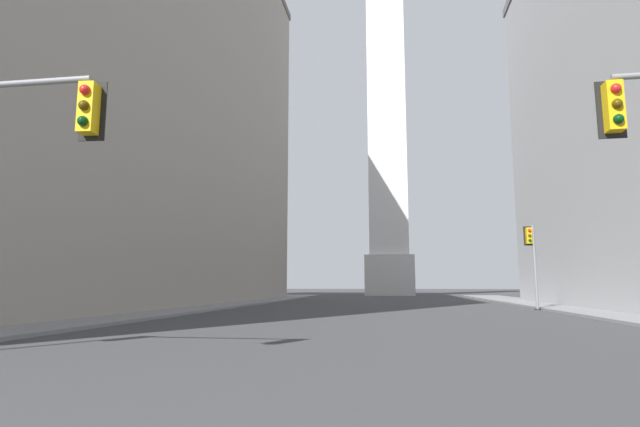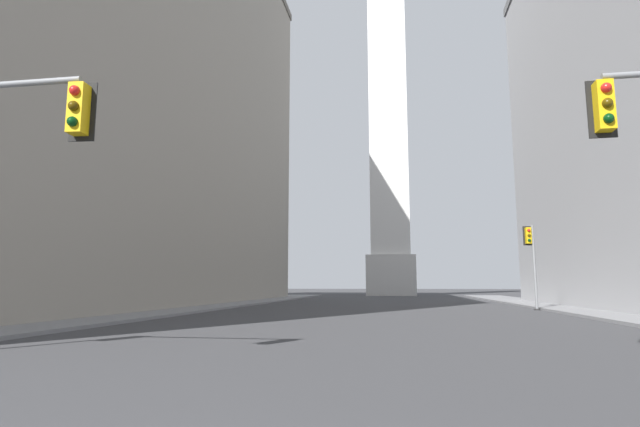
{
  "view_description": "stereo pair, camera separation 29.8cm",
  "coord_description": "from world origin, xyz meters",
  "views": [
    {
      "loc": [
        1.07,
        -2.11,
        1.7
      ],
      "look_at": [
        -5.88,
        43.31,
        8.26
      ],
      "focal_mm": 28.0,
      "sensor_mm": 36.0,
      "label": 1
    },
    {
      "loc": [
        1.36,
        -2.06,
        1.7
      ],
      "look_at": [
        -5.88,
        43.31,
        8.26
      ],
      "focal_mm": 28.0,
      "sensor_mm": 36.0,
      "label": 2
    }
  ],
  "objects": [
    {
      "name": "obelisk",
      "position": [
        0.0,
        78.1,
        32.85
      ],
      "size": [
        7.59,
        7.59,
        68.73
      ],
      "color": "silver",
      "rests_on": "ground_plane"
    },
    {
      "name": "sidewalk_right",
      "position": [
        13.18,
        28.12,
        0.07
      ],
      "size": [
        5.0,
        93.72,
        0.15
      ],
      "primitive_type": "cube",
      "color": "slate",
      "rests_on": "ground_plane"
    },
    {
      "name": "traffic_light_mid_right",
      "position": [
        10.24,
        33.72,
        3.77
      ],
      "size": [
        0.79,
        0.52,
        5.72
      ],
      "color": "slate",
      "rests_on": "ground_plane"
    },
    {
      "name": "sidewalk_left",
      "position": [
        -13.18,
        28.12,
        0.07
      ],
      "size": [
        5.0,
        93.72,
        0.15
      ],
      "primitive_type": "cube",
      "color": "slate",
      "rests_on": "ground_plane"
    },
    {
      "name": "building_left",
      "position": [
        -27.6,
        34.01,
        20.32
      ],
      "size": [
        28.4,
        60.43,
        40.62
      ],
      "color": "gray",
      "rests_on": "ground_plane"
    }
  ]
}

